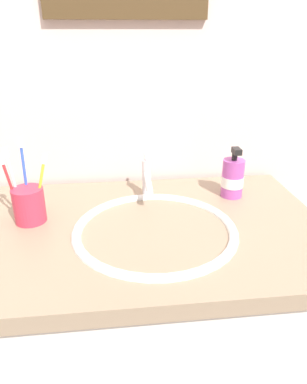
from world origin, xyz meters
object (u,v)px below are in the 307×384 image
toothbrush_cup (29,205)px  faucet (147,179)px  toothbrush_white (13,179)px  toothbrush_red (10,183)px  toothbrush_yellow (40,183)px  toothbrush_blue (25,173)px  soap_dispenser (233,178)px

toothbrush_cup → faucet: bearing=19.0°
toothbrush_cup → toothbrush_white: (-0.03, 0.02, 0.07)m
faucet → toothbrush_white: bearing=-165.5°
faucet → toothbrush_red: 0.36m
toothbrush_white → toothbrush_yellow: (0.07, -0.01, -0.01)m
toothbrush_white → toothbrush_blue: toothbrush_blue is taller
toothbrush_white → toothbrush_blue: (0.03, 0.01, 0.01)m
toothbrush_white → toothbrush_blue: size_ratio=0.92×
toothbrush_cup → toothbrush_red: size_ratio=0.51×
toothbrush_white → soap_dispenser: toothbrush_white is taller
toothbrush_white → toothbrush_cup: bearing=-27.9°
toothbrush_blue → toothbrush_red: bearing=-137.0°
toothbrush_blue → toothbrush_red: (-0.03, -0.03, -0.01)m
toothbrush_blue → toothbrush_cup: bearing=-77.7°
toothbrush_white → soap_dispenser: (0.59, 0.07, -0.05)m
toothbrush_white → toothbrush_yellow: 0.07m
toothbrush_red → soap_dispenser: bearing=8.4°
toothbrush_yellow → toothbrush_red: bearing=-179.7°
toothbrush_white → toothbrush_yellow: toothbrush_white is taller
toothbrush_cup → toothbrush_yellow: size_ratio=0.52×
toothbrush_blue → toothbrush_red: size_ratio=1.16×
toothbrush_cup → toothbrush_blue: (-0.01, 0.03, 0.07)m
toothbrush_cup → toothbrush_blue: 0.08m
faucet → toothbrush_red: (-0.34, -0.10, 0.04)m
toothbrush_yellow → toothbrush_white: bearing=168.5°
toothbrush_white → toothbrush_yellow: bearing=-11.5°
toothbrush_red → soap_dispenser: toothbrush_red is taller
toothbrush_blue → soap_dispenser: toothbrush_blue is taller
faucet → soap_dispenser: 0.25m
toothbrush_blue → toothbrush_yellow: 0.05m
faucet → toothbrush_blue: 0.33m
toothbrush_blue → toothbrush_yellow: size_ratio=1.18×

